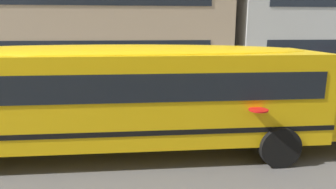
% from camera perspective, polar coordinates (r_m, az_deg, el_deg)
% --- Properties ---
extents(ground_plane, '(400.00, 400.00, 0.00)m').
position_cam_1_polar(ground_plane, '(9.83, -0.95, -6.50)').
color(ground_plane, '#54514F').
extents(sidewalk_far, '(120.00, 3.00, 0.01)m').
position_cam_1_polar(sidewalk_far, '(17.83, -3.16, 2.23)').
color(sidewalk_far, gray).
rests_on(sidewalk_far, ground_plane).
extents(lane_centreline, '(110.00, 0.16, 0.01)m').
position_cam_1_polar(lane_centreline, '(9.83, -0.95, -6.48)').
color(lane_centreline, silver).
rests_on(lane_centreline, ground_plane).
extents(school_bus, '(12.63, 3.04, 2.82)m').
position_cam_1_polar(school_bus, '(7.68, -9.88, 0.83)').
color(school_bus, yellow).
rests_on(school_bus, ground_plane).
extents(parked_car_beige_beside_sign, '(3.99, 2.05, 1.64)m').
position_cam_1_polar(parked_car_beige_beside_sign, '(18.26, 29.49, 3.52)').
color(parked_car_beige_beside_sign, '#C1B28E').
rests_on(parked_car_beige_beside_sign, ground_plane).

